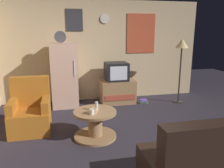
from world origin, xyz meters
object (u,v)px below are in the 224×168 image
object	(u,v)px
fridge	(64,75)
mug_ceramic_tan	(94,110)
armchair	(31,113)
coffee_table	(95,124)
standing_lamp	(182,48)
wine_glass	(97,106)
tv_stand	(118,91)
book_stack	(143,101)
mug_ceramic_white	(92,112)
couch	(220,162)
crt_tv	(116,71)

from	to	relation	value
fridge	mug_ceramic_tan	size ratio (longest dim) A/B	19.67
fridge	armchair	world-z (taller)	fridge
fridge	armchair	size ratio (longest dim) A/B	1.84
coffee_table	armchair	size ratio (longest dim) A/B	0.75
standing_lamp	wine_glass	size ratio (longest dim) A/B	10.60
tv_stand	fridge	bearing A→B (deg)	178.59
tv_stand	mug_ceramic_tan	bearing A→B (deg)	-114.39
book_stack	mug_ceramic_tan	bearing A→B (deg)	-131.32
wine_glass	mug_ceramic_white	world-z (taller)	wine_glass
couch	book_stack	distance (m)	3.13
crt_tv	armchair	xyz separation A→B (m)	(-1.88, -1.24, -0.46)
standing_lamp	mug_ceramic_tan	distance (m)	2.95
mug_ceramic_white	couch	size ratio (longest dim) A/B	0.05
crt_tv	coffee_table	world-z (taller)	crt_tv
crt_tv	wine_glass	xyz separation A→B (m)	(-0.75, -1.73, -0.25)
tv_stand	mug_ceramic_white	distance (m)	2.12
book_stack	mug_ceramic_white	bearing A→B (deg)	-131.40
wine_glass	tv_stand	bearing A→B (deg)	65.64
tv_stand	crt_tv	world-z (taller)	crt_tv
mug_ceramic_white	mug_ceramic_tan	world-z (taller)	same
couch	coffee_table	bearing A→B (deg)	128.14
coffee_table	mug_ceramic_white	xyz separation A→B (m)	(-0.07, -0.15, 0.28)
fridge	book_stack	xyz separation A→B (m)	(1.90, -0.22, -0.71)
standing_lamp	coffee_table	distance (m)	2.98
fridge	couch	world-z (taller)	fridge
mug_ceramic_white	book_stack	bearing A→B (deg)	48.60
fridge	standing_lamp	size ratio (longest dim) A/B	1.11
mug_ceramic_white	couch	world-z (taller)	couch
armchair	fridge	bearing A→B (deg)	63.48
mug_ceramic_tan	couch	size ratio (longest dim) A/B	0.05
standing_lamp	mug_ceramic_white	size ratio (longest dim) A/B	17.67
wine_glass	mug_ceramic_white	distance (m)	0.20
couch	mug_ceramic_tan	bearing A→B (deg)	130.39
crt_tv	wine_glass	size ratio (longest dim) A/B	3.60
couch	tv_stand	bearing A→B (deg)	96.80
coffee_table	wine_glass	size ratio (longest dim) A/B	4.80
mug_ceramic_white	mug_ceramic_tan	size ratio (longest dim) A/B	1.00
mug_ceramic_white	crt_tv	bearing A→B (deg)	65.83
fridge	tv_stand	bearing A→B (deg)	-1.41
tv_stand	mug_ceramic_tan	world-z (taller)	tv_stand
crt_tv	standing_lamp	distance (m)	1.68
coffee_table	mug_ceramic_white	world-z (taller)	mug_ceramic_white
armchair	coffee_table	bearing A→B (deg)	-25.51
fridge	mug_ceramic_white	distance (m)	1.99
crt_tv	wine_glass	bearing A→B (deg)	-113.41
mug_ceramic_tan	coffee_table	bearing A→B (deg)	77.61
crt_tv	couch	xyz separation A→B (m)	(0.43, -3.31, -0.49)
coffee_table	wine_glass	distance (m)	0.31
coffee_table	mug_ceramic_white	bearing A→B (deg)	-115.59
coffee_table	couch	xyz separation A→B (m)	(1.21, -1.55, 0.08)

